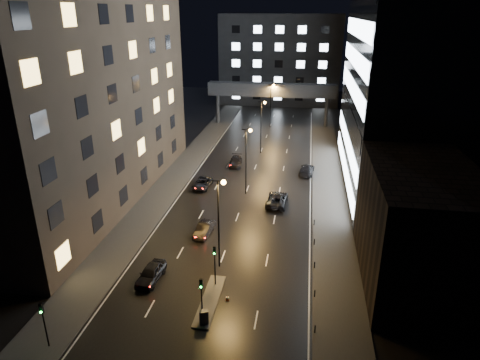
{
  "coord_description": "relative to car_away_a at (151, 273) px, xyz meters",
  "views": [
    {
      "loc": [
        8.41,
        -30.88,
        25.96
      ],
      "look_at": [
        -0.17,
        23.46,
        4.0
      ],
      "focal_mm": 32.0,
      "sensor_mm": 36.0,
      "label": 1
    }
  ],
  "objects": [
    {
      "name": "car_away_a",
      "position": [
        0.0,
        0.0,
        0.0
      ],
      "size": [
        2.28,
        4.89,
        1.62
      ],
      "primitive_type": "imported",
      "rotation": [
        0.0,
        0.0,
        -0.08
      ],
      "color": "black",
      "rests_on": "ground"
    },
    {
      "name": "skybridge",
      "position": [
        6.42,
        65.62,
        7.53
      ],
      "size": [
        30.0,
        3.0,
        10.0
      ],
      "color": "#333335",
      "rests_on": "ground"
    },
    {
      "name": "building_right_low",
      "position": [
        26.42,
        4.62,
        5.19
      ],
      "size": [
        10.0,
        18.0,
        12.0
      ],
      "primitive_type": "cube",
      "color": "black",
      "rests_on": "ground"
    },
    {
      "name": "traffic_signal_near",
      "position": [
        6.72,
        0.11,
        2.28
      ],
      "size": [
        0.28,
        0.34,
        4.4
      ],
      "color": "black",
      "rests_on": "median_island"
    },
    {
      "name": "sidewalk_right",
      "position": [
        18.92,
        30.62,
        -0.73
      ],
      "size": [
        5.0,
        110.0,
        0.15
      ],
      "primitive_type": "cube",
      "color": "#383533",
      "rests_on": "ground"
    },
    {
      "name": "building_right_glass",
      "position": [
        31.42,
        31.62,
        21.69
      ],
      "size": [
        20.0,
        36.0,
        45.0
      ],
      "primitive_type": "cube",
      "color": "black",
      "rests_on": "ground"
    },
    {
      "name": "utility_cabinet",
      "position": [
        6.94,
        -5.7,
        0.01
      ],
      "size": [
        0.9,
        0.72,
        1.33
      ],
      "primitive_type": "cube",
      "rotation": [
        0.0,
        0.0,
        0.37
      ],
      "color": "#434345",
      "rests_on": "median_island"
    },
    {
      "name": "streetlight_mid_a",
      "position": [
        6.58,
        23.62,
        5.69
      ],
      "size": [
        1.45,
        0.5,
        10.15
      ],
      "color": "black",
      "rests_on": "ground"
    },
    {
      "name": "building_left",
      "position": [
        -16.08,
        19.62,
        19.19
      ],
      "size": [
        15.0,
        48.0,
        40.0
      ],
      "primitive_type": "cube",
      "color": "#2D2319",
      "rests_on": "ground"
    },
    {
      "name": "car_toward_a",
      "position": [
        11.38,
        20.5,
        0.01
      ],
      "size": [
        3.01,
        6.01,
        1.64
      ],
      "primitive_type": "imported",
      "rotation": [
        0.0,
        0.0,
        3.09
      ],
      "color": "black",
      "rests_on": "ground"
    },
    {
      "name": "streetlight_near",
      "position": [
        6.58,
        3.62,
        5.69
      ],
      "size": [
        1.45,
        0.5,
        10.15
      ],
      "color": "black",
      "rests_on": "ground"
    },
    {
      "name": "traffic_signal_corner",
      "position": [
        -5.08,
        -10.39,
        2.13
      ],
      "size": [
        0.28,
        0.34,
        4.4
      ],
      "color": "black",
      "rests_on": "ground"
    },
    {
      "name": "car_away_d",
      "position": [
        2.86,
        35.77,
        -0.06
      ],
      "size": [
        2.55,
        5.31,
        1.49
      ],
      "primitive_type": "imported",
      "rotation": [
        0.0,
        0.0,
        0.09
      ],
      "color": "black",
      "rests_on": "ground"
    },
    {
      "name": "car_away_c",
      "position": [
        -0.66,
        24.87,
        -0.1
      ],
      "size": [
        2.6,
        5.21,
        1.42
      ],
      "primitive_type": "imported",
      "rotation": [
        0.0,
        0.0,
        -0.05
      ],
      "color": "black",
      "rests_on": "ground"
    },
    {
      "name": "bollard_row",
      "position": [
        16.62,
        2.12,
        -0.36
      ],
      "size": [
        0.12,
        25.12,
        0.9
      ],
      "color": "black",
      "rests_on": "ground"
    },
    {
      "name": "sidewalk_left",
      "position": [
        -6.08,
        30.62,
        -0.73
      ],
      "size": [
        5.0,
        110.0,
        0.15
      ],
      "primitive_type": "cube",
      "color": "#383533",
      "rests_on": "ground"
    },
    {
      "name": "median_island",
      "position": [
        6.72,
        -2.38,
        -0.73
      ],
      "size": [
        1.6,
        8.0,
        0.15
      ],
      "primitive_type": "cube",
      "color": "#383533",
      "rests_on": "ground"
    },
    {
      "name": "streetlight_far",
      "position": [
        6.58,
        63.62,
        5.69
      ],
      "size": [
        1.45,
        0.5,
        10.15
      ],
      "color": "black",
      "rests_on": "ground"
    },
    {
      "name": "streetlight_mid_b",
      "position": [
        6.58,
        43.62,
        5.69
      ],
      "size": [
        1.45,
        0.5,
        10.15
      ],
      "color": "black",
      "rests_on": "ground"
    },
    {
      "name": "building_far",
      "position": [
        6.42,
        93.62,
        11.69
      ],
      "size": [
        34.0,
        14.0,
        25.0
      ],
      "primitive_type": "cube",
      "color": "#333335",
      "rests_on": "ground"
    },
    {
      "name": "traffic_signal_far",
      "position": [
        6.72,
        -5.39,
        2.28
      ],
      "size": [
        0.28,
        0.34,
        4.4
      ],
      "color": "black",
      "rests_on": "median_island"
    },
    {
      "name": "cone_a",
      "position": [
        8.35,
        -2.02,
        -0.56
      ],
      "size": [
        0.48,
        0.48,
        0.5
      ],
      "primitive_type": "cone",
      "rotation": [
        0.0,
        0.0,
        0.27
      ],
      "color": "#E94E0C",
      "rests_on": "ground"
    },
    {
      "name": "ground",
      "position": [
        6.42,
        35.62,
        -0.81
      ],
      "size": [
        160.0,
        160.0,
        0.0
      ],
      "primitive_type": "plane",
      "color": "black",
      "rests_on": "ground"
    },
    {
      "name": "car_toward_b",
      "position": [
        15.42,
        33.57,
        -0.02
      ],
      "size": [
        2.78,
        5.67,
        1.59
      ],
      "primitive_type": "imported",
      "rotation": [
        0.0,
        0.0,
        3.04
      ],
      "color": "black",
      "rests_on": "ground"
    },
    {
      "name": "car_away_b",
      "position": [
        3.15,
        10.25,
        -0.07
      ],
      "size": [
        2.04,
        4.62,
        1.48
      ],
      "primitive_type": "imported",
      "rotation": [
        0.0,
        0.0,
        -0.11
      ],
      "color": "black",
      "rests_on": "ground"
    }
  ]
}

